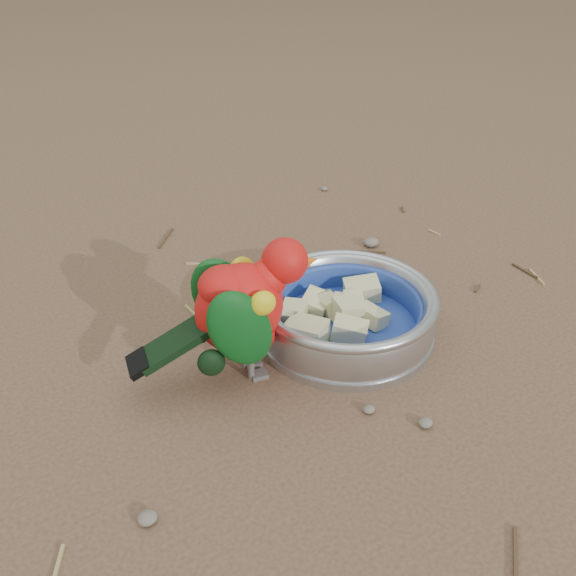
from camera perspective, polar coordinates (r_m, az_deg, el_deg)
ground at (r=0.77m, az=0.26°, el=-5.06°), size 60.00×60.00×0.00m
food_bowl at (r=0.78m, az=5.11°, el=-3.71°), size 0.21×0.21×0.02m
bowl_wall at (r=0.77m, az=5.22°, el=-1.89°), size 0.21×0.21×0.04m
fruit_wedges at (r=0.77m, az=5.19°, el=-2.32°), size 0.13×0.13×0.03m
lory_parrot at (r=0.68m, az=-4.02°, el=-2.56°), size 0.21×0.13×0.15m
ground_debris at (r=0.77m, az=-2.41°, el=-4.54°), size 0.90×0.80×0.01m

